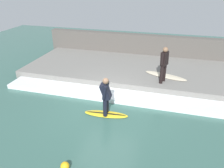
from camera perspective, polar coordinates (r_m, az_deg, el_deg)
The scene contains 9 objects.
ground_plane at distance 8.95m, azimuth -1.22°, elevation -5.98°, with size 28.00×28.00×0.00m, color #386056.
concrete_ledge at distance 11.93m, azimuth 3.61°, elevation 3.68°, with size 4.40×10.60×0.44m, color slate.
back_wall at distance 14.01m, azimuth 5.81°, elevation 9.60°, with size 0.50×11.13×1.64m, color #544F49.
wave_foam_crest at distance 9.60m, azimuth 0.18°, elevation -2.95°, with size 1.04×10.07×0.19m, color silver.
surfboard_riding at distance 8.45m, azimuth -1.56°, elevation -7.87°, with size 0.59×1.72×0.07m.
surfer_riding at distance 8.01m, azimuth -1.63°, elevation -2.77°, with size 0.56×0.43×1.49m.
surfer_waiting_near at distance 9.92m, azimuth 13.44°, elevation 5.37°, with size 0.53×0.37×1.64m.
surfboard_waiting_near at distance 10.89m, azimuth 13.79°, elevation 2.12°, with size 1.15×2.14×0.06m.
marker_buoy at distance 6.48m, azimuth -12.19°, elevation -20.23°, with size 0.24×0.24×0.24m, color yellow.
Camera 1 is at (-7.27, -2.20, 4.74)m, focal length 35.00 mm.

